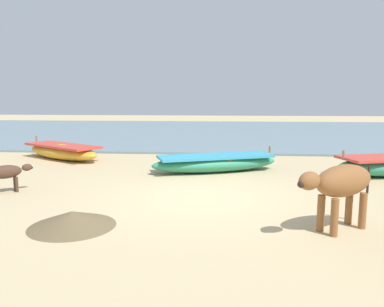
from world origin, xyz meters
TOP-DOWN VIEW (x-y plane):
  - ground at (0.00, 0.00)m, footprint 80.00×80.00m
  - sea_water at (0.00, 16.11)m, footprint 60.00×20.00m
  - fishing_boat_0 at (-5.15, 4.71)m, footprint 3.55×2.74m
  - fishing_boat_2 at (0.24, 2.92)m, footprint 3.84×2.26m
  - cow_adult_brown at (2.33, -1.73)m, footprint 1.47×1.19m
  - calf_near_dark at (-4.33, 0.09)m, footprint 0.81×0.78m
  - debris_pile_0 at (-1.98, -1.93)m, footprint 1.49×1.49m

SIDE VIEW (x-z plane):
  - ground at x=0.00m, z-range 0.00..0.00m
  - sea_water at x=0.00m, z-range 0.00..0.08m
  - debris_pile_0 at x=-1.98m, z-range 0.00..0.26m
  - fishing_boat_2 at x=0.24m, z-range -0.08..0.61m
  - fishing_boat_0 at x=-5.15m, z-range -0.08..0.63m
  - calf_near_dark at x=-4.33m, z-range 0.14..0.76m
  - cow_adult_brown at x=2.33m, z-range 0.23..1.29m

